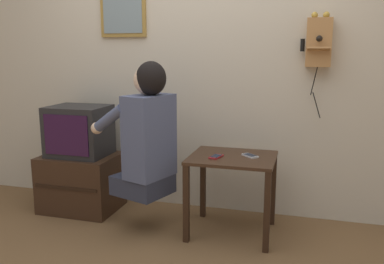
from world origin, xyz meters
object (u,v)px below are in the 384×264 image
(wall_phone_antique, at_px, (319,42))
(cell_phone_held, at_px, (216,157))
(person, at_px, (147,133))
(framed_picture, at_px, (123,10))
(cell_phone_spare, at_px, (250,156))
(television, at_px, (79,131))

(wall_phone_antique, relative_size, cell_phone_held, 5.65)
(person, relative_size, framed_picture, 2.25)
(person, distance_m, cell_phone_held, 0.52)
(wall_phone_antique, bearing_deg, cell_phone_spare, -140.32)
(person, bearing_deg, wall_phone_antique, -46.64)
(television, bearing_deg, wall_phone_antique, 8.05)
(framed_picture, xyz_separation_m, cell_phone_held, (0.90, -0.49, -1.05))
(television, distance_m, cell_phone_held, 1.20)
(framed_picture, bearing_deg, wall_phone_antique, -1.63)
(person, xyz_separation_m, wall_phone_antique, (1.14, 0.51, 0.63))
(cell_phone_held, relative_size, cell_phone_spare, 1.03)
(television, height_order, framed_picture, framed_picture)
(television, bearing_deg, cell_phone_held, -8.75)
(cell_phone_spare, bearing_deg, wall_phone_antique, -5.50)
(wall_phone_antique, xyz_separation_m, cell_phone_held, (-0.65, -0.44, -0.79))
(wall_phone_antique, xyz_separation_m, cell_phone_spare, (-0.42, -0.35, -0.79))
(wall_phone_antique, height_order, framed_picture, framed_picture)
(person, height_order, cell_phone_spare, person)
(person, height_order, television, person)
(wall_phone_antique, height_order, cell_phone_held, wall_phone_antique)
(wall_phone_antique, distance_m, cell_phone_held, 1.11)
(wall_phone_antique, distance_m, framed_picture, 1.58)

